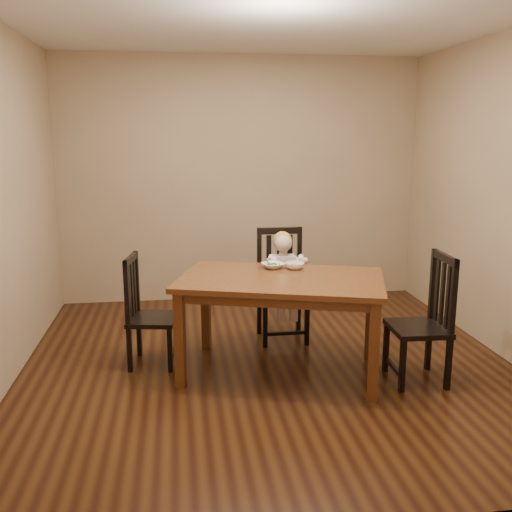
{
  "coord_description": "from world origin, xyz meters",
  "views": [
    {
      "loc": [
        -0.71,
        -4.35,
        1.88
      ],
      "look_at": [
        -0.07,
        0.25,
        0.87
      ],
      "focal_mm": 40.0,
      "sensor_mm": 36.0,
      "label": 1
    }
  ],
  "objects": [
    {
      "name": "bowl_peas",
      "position": [
        0.06,
        0.16,
        0.8
      ],
      "size": [
        0.23,
        0.23,
        0.04
      ],
      "primitive_type": "imported",
      "rotation": [
        0.0,
        0.0,
        0.34
      ],
      "color": "white",
      "rests_on": "dining_table"
    },
    {
      "name": "chair_child",
      "position": [
        0.22,
        0.63,
        0.49
      ],
      "size": [
        0.44,
        0.42,
        1.02
      ],
      "rotation": [
        0.0,
        0.0,
        3.14
      ],
      "color": "black",
      "rests_on": "room"
    },
    {
      "name": "chair_right",
      "position": [
        1.12,
        -0.45,
        0.48
      ],
      "size": [
        0.42,
        0.44,
        1.0
      ],
      "rotation": [
        0.0,
        0.0,
        1.54
      ],
      "color": "black",
      "rests_on": "room"
    },
    {
      "name": "chair_left",
      "position": [
        -0.98,
        0.16,
        0.44
      ],
      "size": [
        0.43,
        0.45,
        0.91
      ],
      "rotation": [
        0.0,
        0.0,
        -1.73
      ],
      "color": "black",
      "rests_on": "room"
    },
    {
      "name": "toddler",
      "position": [
        0.22,
        0.58,
        0.62
      ],
      "size": [
        0.3,
        0.38,
        0.52
      ],
      "primitive_type": null,
      "rotation": [
        0.0,
        0.0,
        3.14
      ],
      "color": "white",
      "rests_on": "chair_child"
    },
    {
      "name": "bowl_veg",
      "position": [
        0.23,
        0.12,
        0.81
      ],
      "size": [
        0.2,
        0.2,
        0.05
      ],
      "primitive_type": "imported",
      "rotation": [
        0.0,
        0.0,
        0.24
      ],
      "color": "white",
      "rests_on": "dining_table"
    },
    {
      "name": "fork",
      "position": [
        0.01,
        0.15,
        0.82
      ],
      "size": [
        0.03,
        0.12,
        0.05
      ],
      "rotation": [
        0.0,
        0.0,
        0.07
      ],
      "color": "silver",
      "rests_on": "bowl_peas"
    },
    {
      "name": "dining_table",
      "position": [
        0.07,
        -0.14,
        0.69
      ],
      "size": [
        1.77,
        1.36,
        0.78
      ],
      "rotation": [
        0.0,
        0.0,
        -0.3
      ],
      "color": "#44250F",
      "rests_on": "room"
    },
    {
      "name": "room",
      "position": [
        0.0,
        0.0,
        1.35
      ],
      "size": [
        4.01,
        4.01,
        2.71
      ],
      "color": "#3C200C",
      "rests_on": "ground"
    }
  ]
}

